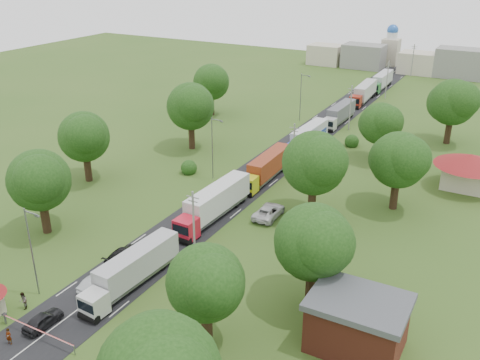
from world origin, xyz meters
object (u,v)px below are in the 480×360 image
Objects in this scene: truck_0 at (132,270)px; car_lane_mid at (95,283)px; pedestrian_near at (9,337)px; info_sign at (323,135)px; boom_barrier at (28,326)px; car_lane_front at (43,320)px.

truck_0 reaches higher than car_lane_mid.
truck_0 is 13.39m from pedestrian_near.
truck_0 is 4.20m from car_lane_mid.
pedestrian_near is (-6.96, -61.79, -2.18)m from info_sign.
boom_barrier is 60.39m from info_sign.
info_sign reaches higher than truck_0.
pedestrian_near is (-4.02, -12.72, -1.19)m from truck_0.
truck_0 is at bearing -144.31° from car_lane_mid.
car_lane_front is at bearing 90.47° from car_lane_mid.
car_lane_mid is 2.53× the size of pedestrian_near.
boom_barrier is 5.59× the size of pedestrian_near.
car_lane_mid reaches higher than boom_barrier.
boom_barrier is at bearing -108.31° from truck_0.
info_sign reaches higher than boom_barrier.
info_sign is 49.17m from truck_0.
car_lane_front is at bearing -109.07° from truck_0.
pedestrian_near is at bearing 86.29° from car_lane_mid.
pedestrian_near is at bearing -102.70° from boom_barrier.
car_lane_front is at bearing 76.59° from boom_barrier.
boom_barrier is 2.21× the size of car_lane_mid.
boom_barrier is at bearing 65.70° from pedestrian_near.
truck_0 is 10.06m from car_lane_front.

